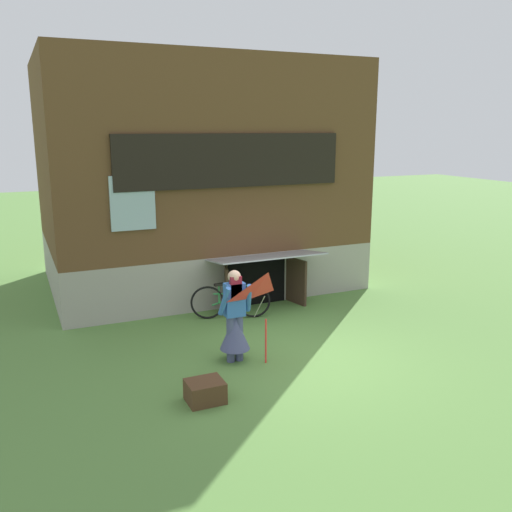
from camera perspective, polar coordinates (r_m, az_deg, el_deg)
name	(u,v)px	position (r m, az deg, el deg)	size (l,w,h in m)	color
ground_plane	(296,356)	(9.98, 4.11, -10.23)	(60.00, 60.00, 0.00)	#56843D
log_house	(195,175)	(14.34, -6.27, 8.28)	(7.33, 6.21, 5.53)	#9E998E
person	(235,323)	(9.51, -2.20, -6.98)	(0.61, 0.52, 1.62)	#474C75
kite	(268,293)	(9.08, 1.27, -3.89)	(0.87, 0.77, 1.59)	red
bicycle_green	(231,301)	(11.71, -2.65, -4.69)	(1.62, 0.58, 0.77)	black
wooden_crate	(205,391)	(8.40, -5.28, -13.75)	(0.54, 0.46, 0.32)	#4C331E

